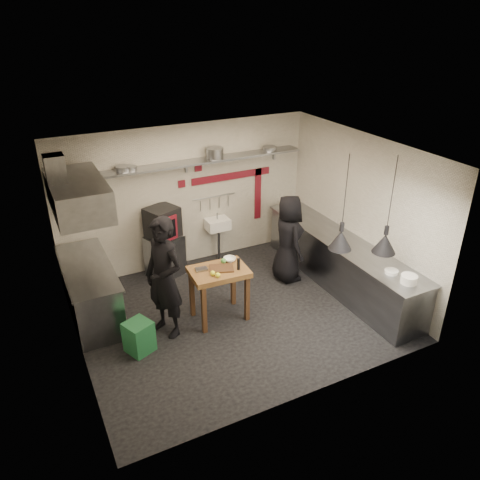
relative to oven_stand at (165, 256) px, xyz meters
name	(u,v)px	position (x,y,z in m)	size (l,w,h in m)	color
floor	(235,313)	(0.61, -1.80, -0.40)	(5.00, 5.00, 0.00)	black
ceiling	(234,153)	(0.61, -1.80, 2.40)	(5.00, 5.00, 0.00)	beige
wall_back	(187,197)	(0.61, 0.30, 1.00)	(5.00, 0.04, 2.80)	silver
wall_front	(311,309)	(0.61, -3.90, 1.00)	(5.00, 0.04, 2.80)	silver
wall_left	(69,276)	(-1.89, -1.80, 1.00)	(0.04, 4.20, 2.80)	silver
wall_right	(360,212)	(3.11, -1.80, 1.00)	(0.04, 4.20, 2.80)	silver
red_band_horiz	(232,176)	(1.56, 0.28, 1.28)	(1.70, 0.02, 0.14)	maroon
red_band_vert	(258,194)	(2.16, 0.28, 0.80)	(0.14, 0.02, 1.10)	maroon
red_tile_a	(198,168)	(0.86, 0.28, 1.55)	(0.14, 0.02, 0.14)	maroon
red_tile_b	(182,184)	(0.51, 0.28, 1.28)	(0.14, 0.02, 0.14)	maroon
back_shelf	(189,163)	(0.61, 0.12, 1.72)	(4.60, 0.34, 0.04)	slate
shelf_bracket_left	(81,181)	(-1.29, 0.27, 1.62)	(0.04, 0.06, 0.24)	slate
shelf_bracket_mid	(186,166)	(0.61, 0.27, 1.62)	(0.04, 0.06, 0.24)	slate
shelf_bracket_right	(274,153)	(2.51, 0.27, 1.62)	(0.04, 0.06, 0.24)	slate
pan_far_left	(123,169)	(-0.59, 0.12, 1.79)	(0.25, 0.25, 0.09)	slate
pan_mid_left	(130,168)	(-0.46, 0.12, 1.78)	(0.23, 0.23, 0.07)	slate
stock_pot	(215,153)	(1.14, 0.12, 1.84)	(0.32, 0.32, 0.20)	slate
pan_right	(270,149)	(2.32, 0.12, 1.78)	(0.28, 0.28, 0.08)	slate
oven_stand	(165,256)	(0.00, 0.00, 0.00)	(0.60, 0.55, 0.80)	slate
combi_oven	(162,222)	(0.00, 0.01, 0.69)	(0.54, 0.50, 0.58)	black
oven_door	(166,231)	(-0.06, -0.35, 0.69)	(0.53, 0.03, 0.46)	maroon
oven_glass	(169,230)	(0.00, -0.35, 0.69)	(0.32, 0.01, 0.34)	black
hand_sink	(218,224)	(1.16, 0.12, 0.38)	(0.46, 0.34, 0.22)	white
sink_tap	(217,216)	(1.16, 0.12, 0.56)	(0.03, 0.03, 0.14)	slate
sink_drain	(219,244)	(1.16, 0.08, -0.06)	(0.06, 0.06, 0.66)	slate
utensil_rail	(214,197)	(1.16, 0.26, 0.92)	(0.02, 0.02, 0.90)	slate
counter_right	(340,263)	(2.76, -1.80, 0.05)	(0.70, 3.80, 0.90)	slate
counter_right_top	(342,240)	(2.76, -1.80, 0.52)	(0.76, 3.90, 0.03)	slate
plate_stack	(409,279)	(2.73, -3.45, 0.60)	(0.25, 0.25, 0.13)	white
small_bowl_right	(391,272)	(2.71, -3.11, 0.56)	(0.22, 0.22, 0.05)	white
counter_left	(91,292)	(-1.54, -0.75, 0.05)	(0.70, 1.90, 0.90)	slate
counter_left_top	(86,267)	(-1.54, -0.75, 0.52)	(0.76, 2.00, 0.03)	slate
extractor_hood	(78,195)	(-1.49, -0.75, 1.75)	(0.78, 1.60, 0.50)	slate
hood_duct	(56,172)	(-1.74, -0.75, 2.15)	(0.28, 0.28, 0.50)	slate
green_bin	(139,337)	(-1.09, -2.01, -0.15)	(0.36, 0.36, 0.50)	#1E6336
prep_table	(219,294)	(0.34, -1.78, 0.06)	(0.92, 0.64, 0.92)	brown
cutting_board	(221,268)	(0.39, -1.78, 0.53)	(0.38, 0.27, 0.03)	#50321D
pepper_mill	(239,264)	(0.63, -1.92, 0.62)	(0.05, 0.05, 0.20)	black
lemon_a	(213,273)	(0.18, -1.90, 0.56)	(0.08, 0.08, 0.08)	#EFF82C
lemon_b	(218,275)	(0.23, -1.99, 0.56)	(0.08, 0.08, 0.08)	#EFF82C
veg_ball	(223,261)	(0.49, -1.64, 0.57)	(0.09, 0.09, 0.09)	#4F993F
steel_tray	(201,269)	(0.09, -1.67, 0.54)	(0.19, 0.13, 0.03)	slate
bowl	(230,259)	(0.61, -1.61, 0.55)	(0.21, 0.21, 0.06)	white
heat_lamp_near	(344,203)	(2.06, -2.60, 1.64)	(0.36, 0.36, 1.52)	black
heat_lamp_far	(390,206)	(2.63, -2.96, 1.62)	(0.37, 0.37, 1.55)	black
chef_left	(164,278)	(-0.55, -1.75, 0.58)	(0.72, 0.47, 1.97)	black
chef_right	(288,239)	(2.02, -1.18, 0.44)	(0.82, 0.53, 1.68)	black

